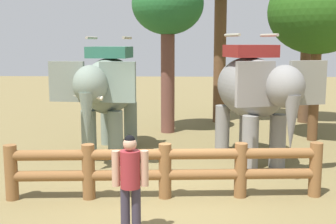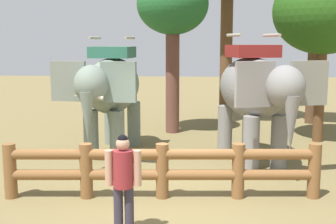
# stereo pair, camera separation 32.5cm
# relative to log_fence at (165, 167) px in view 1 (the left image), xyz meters

# --- Properties ---
(ground_plane) EXTENTS (60.00, 60.00, 0.00)m
(ground_plane) POSITION_rel_log_fence_xyz_m (0.00, 0.06, -0.60)
(ground_plane) COLOR brown
(log_fence) EXTENTS (5.98, 0.63, 1.05)m
(log_fence) POSITION_rel_log_fence_xyz_m (0.00, 0.00, 0.00)
(log_fence) COLOR brown
(log_fence) RESTS_ON ground
(elephant_near_left) EXTENTS (2.04, 3.62, 3.08)m
(elephant_near_left) POSITION_rel_log_fence_xyz_m (-1.63, 3.33, 1.13)
(elephant_near_left) COLOR slate
(elephant_near_left) RESTS_ON ground
(elephant_center) EXTENTS (2.49, 3.75, 3.14)m
(elephant_center) POSITION_rel_log_fence_xyz_m (2.04, 2.65, 1.16)
(elephant_center) COLOR gray
(elephant_center) RESTS_ON ground
(tourist_woman_in_black) EXTENTS (0.55, 0.32, 1.57)m
(tourist_woman_in_black) POSITION_rel_log_fence_xyz_m (-0.46, -1.66, 0.31)
(tourist_woman_in_black) COLOR #342E3D
(tourist_woman_in_black) RESTS_ON ground
(tree_far_left) EXTENTS (2.36, 2.36, 4.82)m
(tree_far_left) POSITION_rel_log_fence_xyz_m (4.80, 8.27, 3.09)
(tree_far_left) COLOR brown
(tree_far_left) RESTS_ON ground
(tree_back_center) EXTENTS (2.90, 2.90, 5.04)m
(tree_back_center) POSITION_rel_log_fence_xyz_m (4.23, 5.19, 3.18)
(tree_back_center) COLOR brown
(tree_back_center) RESTS_ON ground
(tree_far_right) EXTENTS (2.27, 2.27, 5.09)m
(tree_far_right) POSITION_rel_log_fence_xyz_m (-0.17, 6.24, 3.37)
(tree_far_right) COLOR brown
(tree_far_right) RESTS_ON ground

